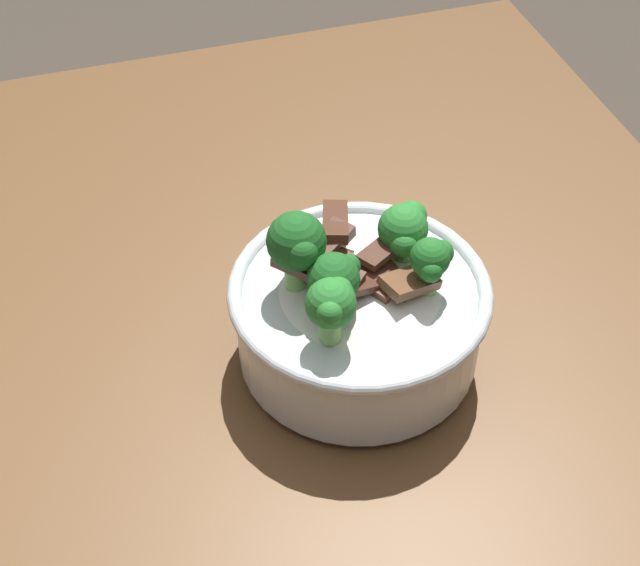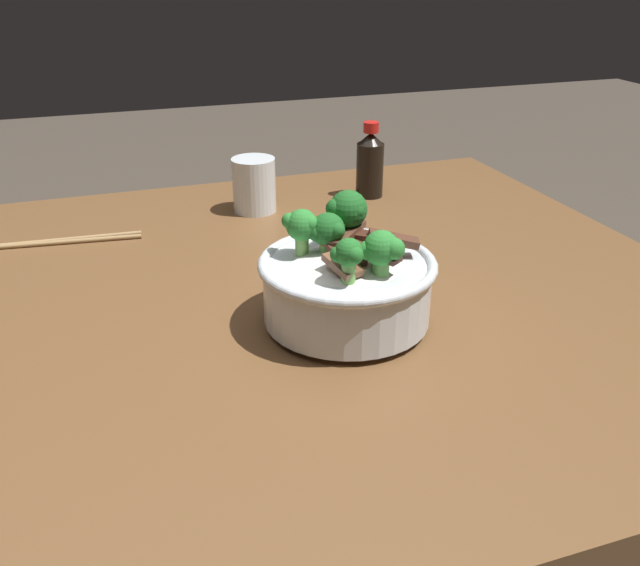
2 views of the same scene
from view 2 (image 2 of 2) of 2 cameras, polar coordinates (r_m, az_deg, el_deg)
The scene contains 5 objects.
dining_table at distance 0.92m, azimuth -7.41°, elevation -5.79°, with size 1.27×0.97×0.78m.
rice_bowl at distance 0.79m, azimuth 2.24°, elevation 0.34°, with size 0.21×0.21×0.15m.
drinking_glass at distance 1.17m, azimuth -5.50°, elevation 7.82°, with size 0.07×0.07×0.09m.
chopsticks_pair at distance 1.11m, azimuth -20.77°, elevation 3.27°, with size 0.24×0.04×0.01m.
soy_sauce_bottle at distance 1.24m, azimuth 4.18°, elevation 9.86°, with size 0.05×0.05×0.13m.
Camera 2 is at (0.14, 0.77, 1.18)m, focal length 38.44 mm.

